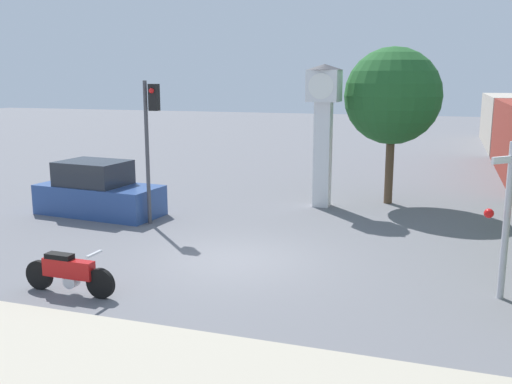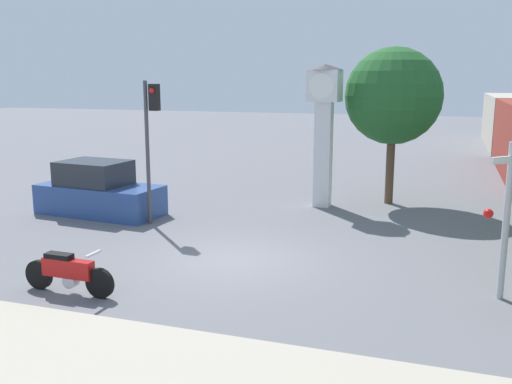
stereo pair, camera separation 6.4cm
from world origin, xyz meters
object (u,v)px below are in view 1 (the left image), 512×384
motorcycle (69,273)px  railroad_crossing_signal (507,214)px  clock_tower (324,113)px  traffic_light (150,127)px  street_tree (393,96)px  parked_car (98,192)px

motorcycle → railroad_crossing_signal: (8.69, 2.63, 1.33)m
motorcycle → clock_tower: size_ratio=0.44×
railroad_crossing_signal → traffic_light: bearing=161.9°
motorcycle → railroad_crossing_signal: 9.18m
clock_tower → street_tree: bearing=29.6°
traffic_light → railroad_crossing_signal: (9.85, -3.22, -1.24)m
motorcycle → clock_tower: bearing=73.1°
clock_tower → street_tree: street_tree is taller
clock_tower → street_tree: 2.61m
traffic_light → parked_car: bearing=165.7°
traffic_light → parked_car: size_ratio=1.02×
clock_tower → railroad_crossing_signal: bearing=-54.1°
railroad_crossing_signal → parked_car: 12.89m
clock_tower → street_tree: size_ratio=0.89×
street_tree → parked_car: bearing=-151.9°
traffic_light → railroad_crossing_signal: 10.44m
clock_tower → motorcycle: bearing=-108.2°
parked_car → traffic_light: bearing=-9.1°
railroad_crossing_signal → street_tree: 9.48m
railroad_crossing_signal → street_tree: (-3.16, 8.69, 2.08)m
street_tree → traffic_light: bearing=-140.7°
traffic_light → parked_car: traffic_light is taller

